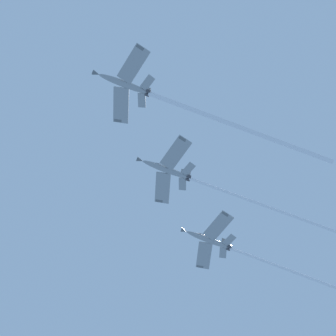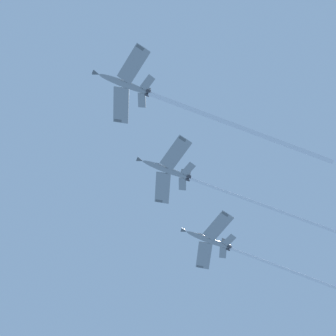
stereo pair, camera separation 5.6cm
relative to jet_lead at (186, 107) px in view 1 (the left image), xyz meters
name	(u,v)px [view 1 (the left image)]	position (x,y,z in m)	size (l,w,h in m)	color
jet_lead	(186,107)	(0.00, 0.00, 0.00)	(41.61, 43.97, 11.58)	gray
jet_second	(199,182)	(18.57, 4.71, -2.45)	(39.80, 42.48, 11.24)	gray
jet_third	(236,250)	(41.46, 4.14, -4.02)	(35.99, 37.84, 10.32)	gray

